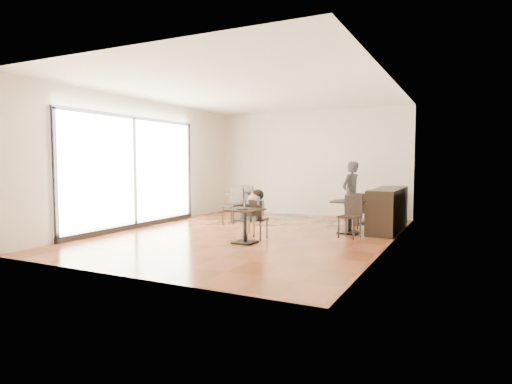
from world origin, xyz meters
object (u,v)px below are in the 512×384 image
Objects in this scene: cafe_table_mid at (349,217)px; chair_back_a at (376,206)px; cafe_table_left at (242,206)px; chair_mid_b at (350,217)px; chair_left_a at (251,202)px; child at (257,214)px; adult_patron at (351,193)px; chair_left_b at (232,205)px; cafe_table_back at (367,210)px; child_chair at (257,219)px; chair_back_b at (368,210)px; chair_mid_a at (361,212)px; child_table at (245,226)px.

cafe_table_mid is 2.35m from chair_back_a.
chair_mid_b reaches higher than cafe_table_left.
cafe_table_mid is 3.48m from chair_left_a.
child is at bearing 128.97° from chair_left_a.
chair_mid_b is at bearing 34.07° from adult_patron.
child is 1.10× the size of chair_left_b.
cafe_table_back is 2.35m from chair_mid_b.
cafe_table_mid is 1.04× the size of cafe_table_back.
chair_left_a and chair_left_b have the same top height.
child_chair is 2.44m from chair_left_b.
child_chair is at bearing -101.07° from chair_back_b.
child reaches higher than chair_mid_a.
child_chair is at bearing -115.32° from cafe_table_back.
child reaches higher than child_table.
chair_left_b is at bearing 16.33° from chair_mid_a.
cafe_table_mid is at bearing 106.72° from chair_back_a.
child_table is 2.63m from cafe_table_mid.
child_table is 3.34m from cafe_table_left.
adult_patron is 1.82× the size of chair_mid_a.
child_table is 0.72× the size of chair_left_a.
chair_back_b is at bearing 58.28° from child.
adult_patron is 2.19× the size of cafe_table_mid.
adult_patron is 2.13m from chair_mid_b.
child_chair is 2.88m from cafe_table_left.
child_chair reaches higher than cafe_table_back.
child_table is 0.80× the size of chair_back_a.
child_chair is at bearing -1.38° from adult_patron.
chair_back_a is at bearing 170.39° from adult_patron.
chair_mid_b is at bearing -3.88° from chair_left_b.
child is (0.00, 0.00, 0.11)m from child_chair.
chair_left_b is (-1.63, 1.82, -0.05)m from child.
child_table is at bearing -112.11° from cafe_table_back.
cafe_table_left is at bearing 119.21° from child_table.
chair_mid_a is 3.45m from chair_left_a.
chair_back_a reaches higher than cafe_table_back.
chair_mid_b is (1.72, 1.01, -0.07)m from child.
cafe_table_left is at bearing 165.74° from cafe_table_mid.
child_chair is 0.79× the size of child.
adult_patron is (1.23, 3.60, 0.48)m from child_table.
child is 1.21× the size of chair_back_a.
chair_left_a is at bearing 99.76° from chair_left_b.
chair_left_b is 3.50m from chair_back_b.
cafe_table_back is at bearing 35.19° from chair_left_b.
cafe_table_mid is at bearing 5.05° from chair_left_b.
child is 2.21m from cafe_table_mid.
child_chair is at bearing 62.18° from chair_mid_a.
chair_back_b is (0.16, 1.24, 0.06)m from cafe_table_mid.
chair_mid_a is (3.35, -0.26, 0.06)m from cafe_table_left.
cafe_table_back is at bearing 95.80° from chair_back_a.
child_table is at bearing 124.96° from chair_left_a.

